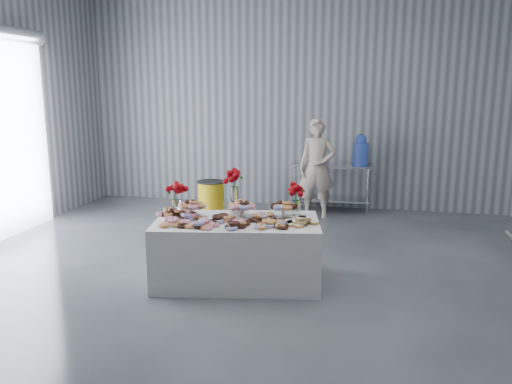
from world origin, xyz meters
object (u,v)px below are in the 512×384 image
prep_table (332,179)px  person (317,168)px  water_jug (361,151)px  display_table (237,251)px  trash_barrel (211,199)px

prep_table → person: person is taller
prep_table → person: bearing=-119.0°
water_jug → person: (-0.73, -0.42, -0.27)m
display_table → person: 3.37m
person → trash_barrel: 1.95m
display_table → prep_table: bearing=77.2°
water_jug → trash_barrel: 2.82m
display_table → prep_table: size_ratio=1.27×
prep_table → person: 0.54m
trash_barrel → person: bearing=13.3°
trash_barrel → water_jug: bearing=18.4°
water_jug → person: bearing=-150.2°
prep_table → trash_barrel: (-2.06, -0.85, -0.29)m
prep_table → water_jug: size_ratio=2.71×
display_table → water_jug: size_ratio=3.43×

